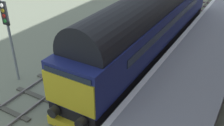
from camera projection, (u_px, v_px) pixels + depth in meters
ground_plane at (118, 84)px, 15.33m from camera, size 140.00×140.00×0.00m
track_main at (118, 83)px, 15.30m from camera, size 2.50×60.00×0.15m
track_adjacent_west at (71, 68)px, 16.77m from camera, size 2.50×60.00×0.15m
station_platform at (180, 96)px, 13.51m from camera, size 4.00×44.00×1.01m
diesel_locomotive at (152, 19)px, 17.54m from camera, size 2.74×18.18×4.68m
signal_post_mid at (9, 31)px, 14.24m from camera, size 0.44×0.22×4.73m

